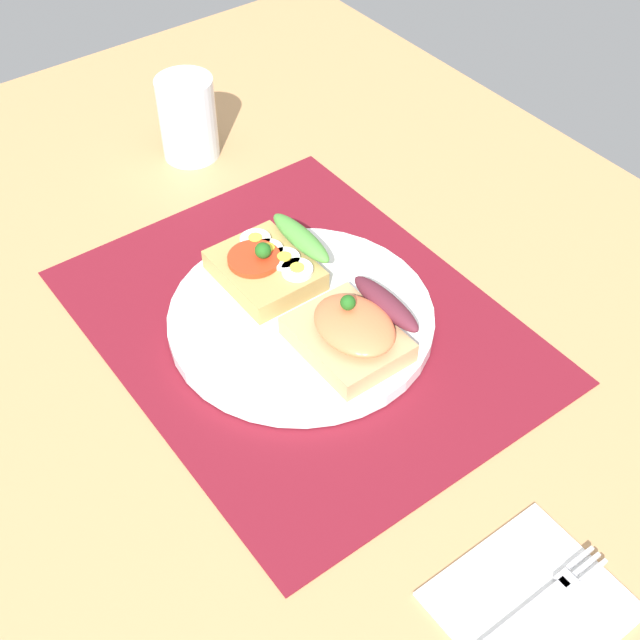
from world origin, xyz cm
name	(u,v)px	position (x,y,z in cm)	size (l,w,h in cm)	color
ground_plane	(302,337)	(0.00, 0.00, -1.60)	(120.00, 90.00, 3.20)	tan
placemat	(301,324)	(0.00, 0.00, 0.15)	(43.91, 34.43, 0.30)	maroon
plate	(301,318)	(0.00, 0.00, 0.99)	(25.25, 25.25, 1.39)	white
sandwich_egg_tomato	(269,264)	(-6.06, 0.59, 3.26)	(10.11, 9.65, 4.32)	#AA8C4E
sandwich_salmon	(354,330)	(6.16, 1.45, 3.61)	(10.28, 9.48, 5.33)	tan
napkin	(531,602)	(32.92, -3.15, 0.30)	(11.32, 12.80, 0.60)	white
fork	(540,602)	(33.40, -2.89, 0.76)	(1.62, 13.84, 0.32)	#B7B7BC
drinking_glass	(188,118)	(-30.93, 6.26, 4.89)	(6.61, 6.61, 9.77)	silver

